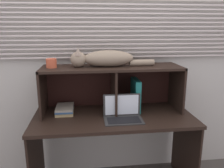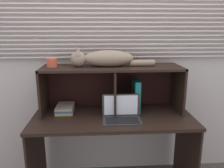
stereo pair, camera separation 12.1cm
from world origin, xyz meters
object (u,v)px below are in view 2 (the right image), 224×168
at_px(small_basket, 52,63).
at_px(laptop, 122,114).
at_px(book_stack, 65,108).
at_px(cat, 104,59).
at_px(binder_upright, 136,95).

bearing_deg(small_basket, laptop, -19.57).
distance_m(laptop, book_stack, 0.57).
height_order(book_stack, small_basket, small_basket).
xyz_separation_m(cat, book_stack, (-0.38, 0.00, -0.48)).
relative_size(cat, binder_upright, 2.52).
height_order(laptop, small_basket, small_basket).
bearing_deg(binder_upright, book_stack, 179.97).
relative_size(cat, laptop, 2.32).
height_order(cat, small_basket, cat).
height_order(laptop, book_stack, laptop).
bearing_deg(small_basket, cat, 0.00).
distance_m(cat, book_stack, 0.61).
height_order(binder_upright, small_basket, small_basket).
distance_m(binder_upright, small_basket, 0.84).
bearing_deg(binder_upright, laptop, -126.10).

